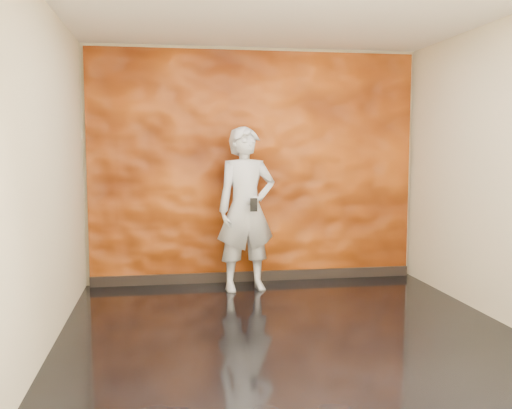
% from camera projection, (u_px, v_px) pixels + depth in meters
% --- Properties ---
extents(room, '(4.02, 4.02, 2.81)m').
position_uv_depth(room, '(290.00, 173.00, 4.91)').
color(room, black).
rests_on(room, ground).
extents(feature_wall, '(3.90, 0.06, 2.75)m').
position_uv_depth(feature_wall, '(255.00, 167.00, 6.84)').
color(feature_wall, '#CC5913').
rests_on(feature_wall, ground).
extents(baseboard, '(3.90, 0.04, 0.12)m').
position_uv_depth(baseboard, '(255.00, 276.00, 6.93)').
color(baseboard, black).
rests_on(baseboard, ground).
extents(man, '(0.74, 0.54, 1.85)m').
position_uv_depth(man, '(246.00, 209.00, 6.43)').
color(man, '#9EA4AD').
rests_on(man, ground).
extents(phone, '(0.08, 0.02, 0.15)m').
position_uv_depth(phone, '(254.00, 205.00, 6.13)').
color(phone, black).
rests_on(phone, man).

